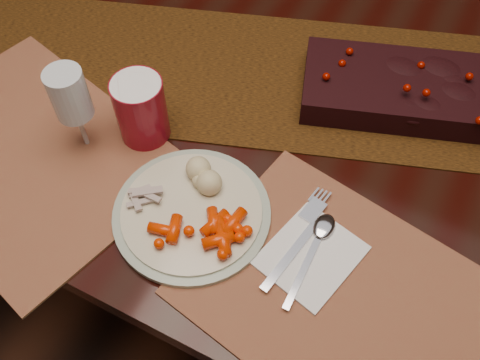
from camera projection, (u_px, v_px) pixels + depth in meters
The scene contains 15 objects.
floor at pixel (265, 264), 1.63m from camera, with size 5.00×5.00×0.00m, color black.
dining_table at pixel (271, 197), 1.32m from camera, with size 1.80×1.00×0.75m, color black.
table_runner at pixel (315, 82), 1.02m from camera, with size 1.72×0.35×0.00m, color #3D2A0A.
centerpiece at pixel (400, 86), 0.97m from camera, with size 0.34×0.18×0.07m, color black, non-canonical shape.
placemat_main at pixel (346, 297), 0.77m from camera, with size 0.45×0.33×0.00m, color brown.
placemat_second at pixel (27, 152), 0.92m from camera, with size 0.49×0.36×0.00m, color brown.
dinner_plate at pixel (192, 213), 0.84m from camera, with size 0.25×0.25×0.01m, color beige.
baby_carrots at pixel (198, 228), 0.81m from camera, with size 0.11×0.09×0.02m, color red, non-canonical shape.
mashed_potatoes at pixel (202, 174), 0.85m from camera, with size 0.07×0.06×0.04m, color beige, non-canonical shape.
turkey_shreds at pixel (142, 196), 0.84m from camera, with size 0.07×0.06×0.02m, color #C4A59B, non-canonical shape.
napkin at pixel (311, 255), 0.81m from camera, with size 0.12×0.14×0.00m, color white.
fork at pixel (296, 244), 0.81m from camera, with size 0.03×0.18×0.00m, color silver, non-canonical shape.
spoon at pixel (310, 257), 0.80m from camera, with size 0.03×0.16×0.00m, color silver, non-canonical shape.
red_cup at pixel (141, 110), 0.90m from camera, with size 0.09×0.09×0.12m, color maroon.
wine_glass at pixel (76, 112), 0.87m from camera, with size 0.06×0.06×0.17m, color silver, non-canonical shape.
Camera 1 is at (0.25, -0.67, 1.49)m, focal length 40.00 mm.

